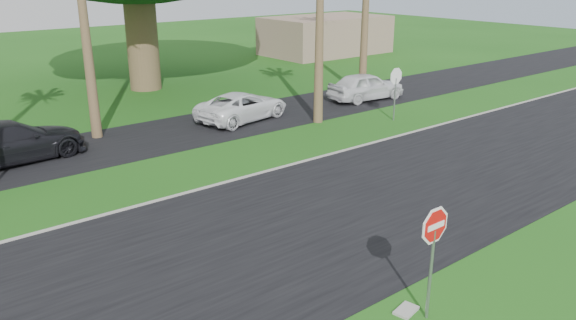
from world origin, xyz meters
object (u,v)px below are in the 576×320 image
Objects in this scene: stop_sign_near at (433,241)px; car_dark at (11,142)px; stop_sign_far at (396,83)px; car_minivan at (243,107)px; car_pickup at (366,87)px.

stop_sign_near is 16.35m from car_dark.
stop_sign_far reaches higher than car_minivan.
stop_sign_far reaches higher than car_dark.
stop_sign_far is (11.50, 11.00, 0.00)m from stop_sign_near.
stop_sign_far is at bearing 43.73° from stop_sign_near.
stop_sign_far is 0.49× the size of car_dark.
car_dark is 10.06m from car_minivan.
car_pickup is at bearing -106.18° from car_minivan.
car_pickup is (7.62, -0.66, 0.09)m from car_minivan.
stop_sign_near is at bearing 147.78° from car_minivan.
stop_sign_near is at bearing 144.05° from car_pickup.
car_dark is at bearing 104.64° from stop_sign_near.
car_minivan is at bearing -98.35° from car_dark.
car_pickup reaches higher than car_minivan.
car_dark is at bearing -17.04° from stop_sign_far.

